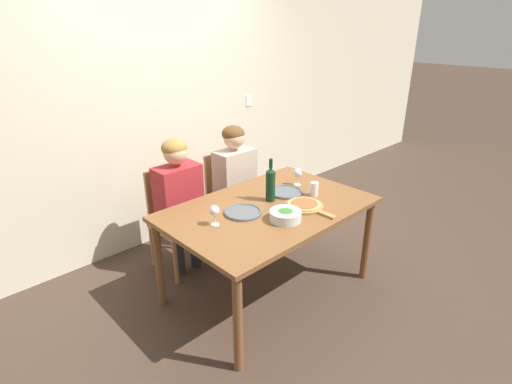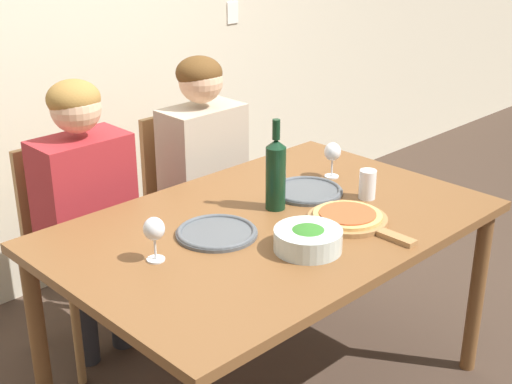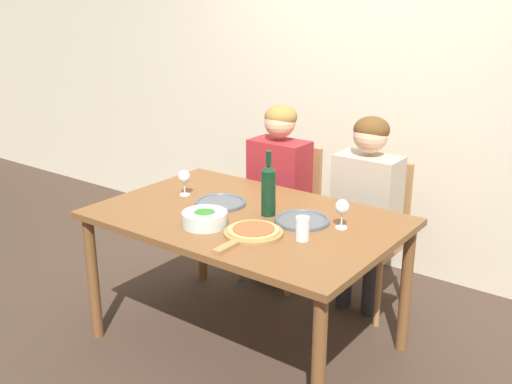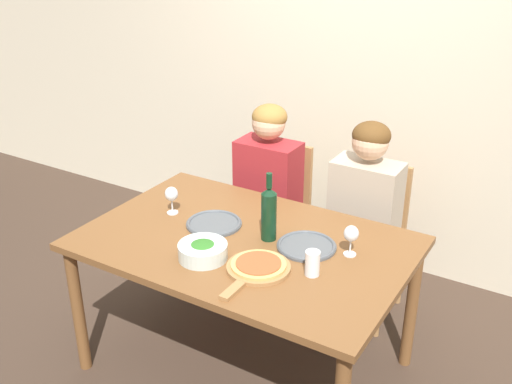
% 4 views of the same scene
% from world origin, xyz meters
% --- Properties ---
extents(back_wall, '(10.00, 0.06, 2.70)m').
position_xyz_m(back_wall, '(0.00, 1.43, 1.35)').
color(back_wall, beige).
rests_on(back_wall, ground).
extents(dining_table, '(1.58, 1.03, 0.77)m').
position_xyz_m(dining_table, '(0.00, 0.00, 0.69)').
color(dining_table, brown).
rests_on(dining_table, ground).
extents(chair_left, '(0.42, 0.42, 0.91)m').
position_xyz_m(chair_left, '(-0.31, 0.86, 0.48)').
color(chair_left, '#9E7042').
rests_on(chair_left, ground).
extents(chair_right, '(0.42, 0.42, 0.91)m').
position_xyz_m(chair_right, '(0.32, 0.86, 0.48)').
color(chair_right, '#9E7042').
rests_on(chair_right, ground).
extents(person_woman, '(0.47, 0.51, 1.21)m').
position_xyz_m(person_woman, '(-0.31, 0.75, 0.73)').
color(person_woman, '#28282D').
rests_on(person_woman, ground).
extents(person_man, '(0.47, 0.51, 1.21)m').
position_xyz_m(person_man, '(0.32, 0.75, 0.73)').
color(person_man, '#28282D').
rests_on(person_man, ground).
extents(wine_bottle, '(0.08, 0.08, 0.35)m').
position_xyz_m(wine_bottle, '(0.09, 0.07, 0.91)').
color(wine_bottle, black).
rests_on(wine_bottle, dining_table).
extents(broccoli_bowl, '(0.23, 0.23, 0.08)m').
position_xyz_m(broccoli_bowl, '(-0.08, -0.24, 0.81)').
color(broccoli_bowl, silver).
rests_on(broccoli_bowl, dining_table).
extents(dinner_plate_left, '(0.29, 0.29, 0.02)m').
position_xyz_m(dinner_plate_left, '(-0.22, 0.05, 0.78)').
color(dinner_plate_left, '#4C5156').
rests_on(dinner_plate_left, dining_table).
extents(dinner_plate_right, '(0.29, 0.29, 0.02)m').
position_xyz_m(dinner_plate_right, '(0.29, 0.09, 0.78)').
color(dinner_plate_right, '#4C5156').
rests_on(dinner_plate_right, dining_table).
extents(pizza_on_board, '(0.29, 0.43, 0.04)m').
position_xyz_m(pizza_on_board, '(0.19, -0.20, 0.78)').
color(pizza_on_board, '#9E7042').
rests_on(pizza_on_board, dining_table).
extents(wine_glass_left, '(0.07, 0.07, 0.15)m').
position_xyz_m(wine_glass_left, '(-0.48, 0.05, 0.87)').
color(wine_glass_left, silver).
rests_on(wine_glass_left, dining_table).
extents(wine_glass_right, '(0.07, 0.07, 0.15)m').
position_xyz_m(wine_glass_right, '(0.49, 0.14, 0.87)').
color(wine_glass_right, silver).
rests_on(wine_glass_right, dining_table).
extents(water_tumbler, '(0.07, 0.07, 0.12)m').
position_xyz_m(water_tumbler, '(0.42, -0.11, 0.83)').
color(water_tumbler, silver).
rests_on(water_tumbler, dining_table).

